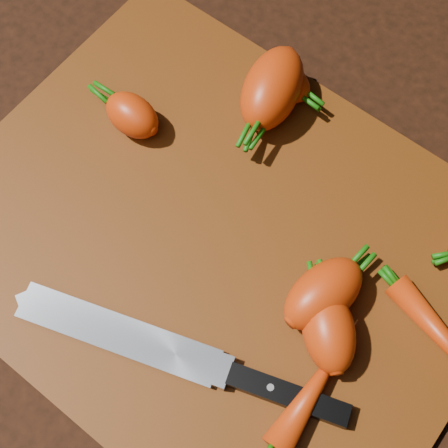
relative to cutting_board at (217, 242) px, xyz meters
The scene contains 9 objects.
ground 0.01m from the cutting_board, ahead, with size 2.00×2.00×0.01m, color black.
cutting_board is the anchor object (origin of this frame).
carrot_0 0.15m from the cutting_board, 162.06° to the left, with size 0.06×0.04×0.04m, color red.
carrot_1 0.16m from the cutting_board, 107.81° to the left, with size 0.10×0.06×0.06m, color red.
carrot_2 0.11m from the cutting_board, ahead, with size 0.08×0.05×0.05m, color red.
carrot_3 0.18m from the cutting_board, 104.72° to the left, with size 0.05×0.04×0.04m, color red.
carrot_4 0.13m from the cutting_board, ahead, with size 0.08×0.04×0.04m, color red.
carrot_7 0.16m from the cutting_board, 23.73° to the right, with size 0.10×0.03×0.03m, color red.
knife 0.12m from the cutting_board, 87.98° to the right, with size 0.29×0.12×0.02m.
Camera 1 is at (0.13, -0.16, 0.55)m, focal length 50.00 mm.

